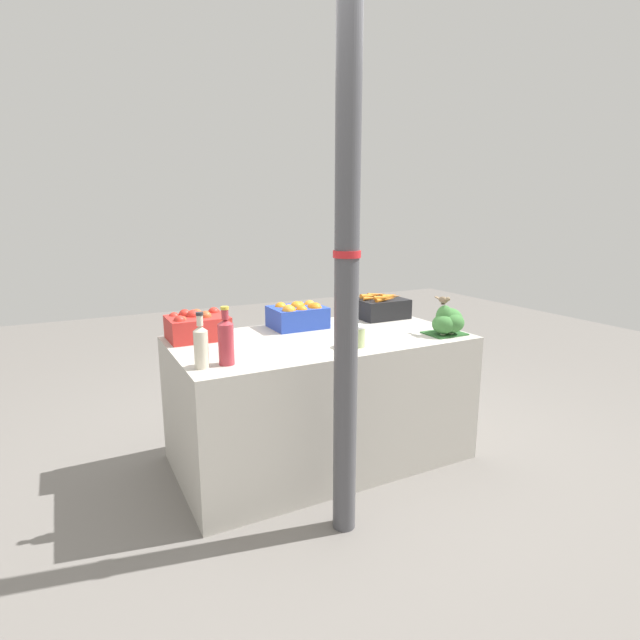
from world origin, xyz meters
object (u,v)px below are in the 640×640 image
(orange_crate, at_px, (298,315))
(sparrow_bird, at_px, (444,300))
(pickle_jar, at_px, (356,336))
(carrot_crate, at_px, (381,307))
(juice_bottle_cloudy, at_px, (201,345))
(juice_bottle_ruby, at_px, (226,340))
(broccoli_pile, at_px, (448,322))
(apple_crate, at_px, (197,325))
(support_pole, at_px, (347,281))

(orange_crate, xyz_separation_m, sparrow_bird, (0.68, -0.54, 0.12))
(pickle_jar, bearing_deg, carrot_crate, 46.04)
(carrot_crate, relative_size, juice_bottle_cloudy, 1.25)
(carrot_crate, xyz_separation_m, sparrow_bird, (0.06, -0.55, 0.13))
(juice_bottle_ruby, distance_m, pickle_jar, 0.71)
(orange_crate, bearing_deg, sparrow_bird, -38.67)
(pickle_jar, relative_size, sparrow_bird, 0.85)
(orange_crate, distance_m, juice_bottle_cloudy, 0.92)
(broccoli_pile, xyz_separation_m, juice_bottle_cloudy, (-1.43, 0.04, 0.03))
(broccoli_pile, distance_m, sparrow_bird, 0.13)
(pickle_jar, bearing_deg, apple_crate, 141.87)
(orange_crate, distance_m, broccoli_pile, 0.90)
(sparrow_bird, bearing_deg, carrot_crate, -169.15)
(orange_crate, xyz_separation_m, broccoli_pile, (0.69, -0.58, -0.00))
(apple_crate, relative_size, broccoli_pile, 1.49)
(broccoli_pile, distance_m, juice_bottle_cloudy, 1.43)
(broccoli_pile, bearing_deg, sparrow_bird, 110.02)
(juice_bottle_cloudy, bearing_deg, carrot_crate, 21.83)
(orange_crate, distance_m, pickle_jar, 0.55)
(pickle_jar, bearing_deg, broccoli_pile, -2.76)
(carrot_crate, xyz_separation_m, juice_bottle_cloudy, (-1.36, -0.54, 0.04))
(support_pole, bearing_deg, juice_bottle_cloudy, 143.51)
(pickle_jar, xyz_separation_m, sparrow_bird, (0.60, 0.00, 0.15))
(orange_crate, relative_size, juice_bottle_cloudy, 1.25)
(orange_crate, xyz_separation_m, juice_bottle_cloudy, (-0.74, -0.54, 0.03))
(carrot_crate, relative_size, pickle_jar, 2.82)
(support_pole, bearing_deg, juice_bottle_ruby, 136.51)
(support_pole, xyz_separation_m, broccoli_pile, (0.90, 0.36, -0.34))
(apple_crate, relative_size, orange_crate, 1.00)
(apple_crate, bearing_deg, broccoli_pile, -24.04)
(apple_crate, distance_m, juice_bottle_cloudy, 0.56)
(sparrow_bird, bearing_deg, broccoli_pile, 24.48)
(carrot_crate, bearing_deg, juice_bottle_ruby, -156.32)
(orange_crate, bearing_deg, support_pole, -102.47)
(sparrow_bird, bearing_deg, orange_crate, -124.20)
(juice_bottle_ruby, bearing_deg, juice_bottle_cloudy, 180.00)
(apple_crate, relative_size, juice_bottle_ruby, 1.18)
(juice_bottle_cloudy, bearing_deg, juice_bottle_ruby, -0.00)
(apple_crate, height_order, juice_bottle_cloudy, juice_bottle_cloudy)
(broccoli_pile, distance_m, juice_bottle_ruby, 1.32)
(juice_bottle_cloudy, relative_size, sparrow_bird, 1.93)
(apple_crate, relative_size, pickle_jar, 2.82)
(carrot_crate, distance_m, juice_bottle_ruby, 1.36)
(apple_crate, relative_size, juice_bottle_cloudy, 1.25)
(pickle_jar, bearing_deg, juice_bottle_cloudy, 179.40)
(orange_crate, height_order, juice_bottle_cloudy, juice_bottle_cloudy)
(orange_crate, relative_size, sparrow_bird, 2.41)
(apple_crate, bearing_deg, support_pole, -66.03)
(apple_crate, xyz_separation_m, sparrow_bird, (1.31, -0.56, 0.13))
(broccoli_pile, bearing_deg, orange_crate, 140.19)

